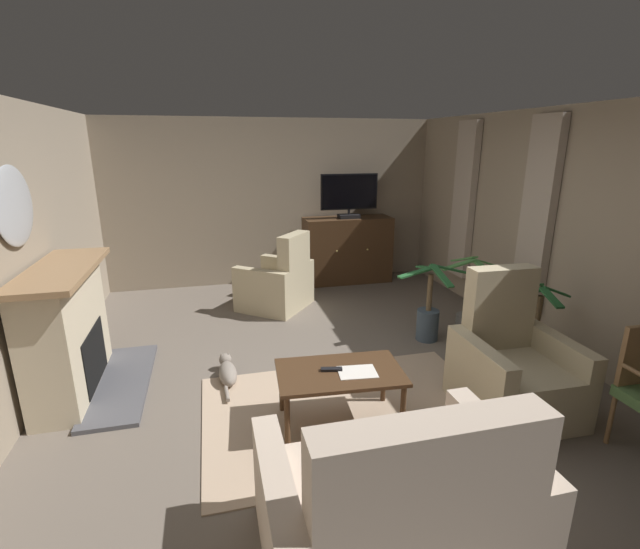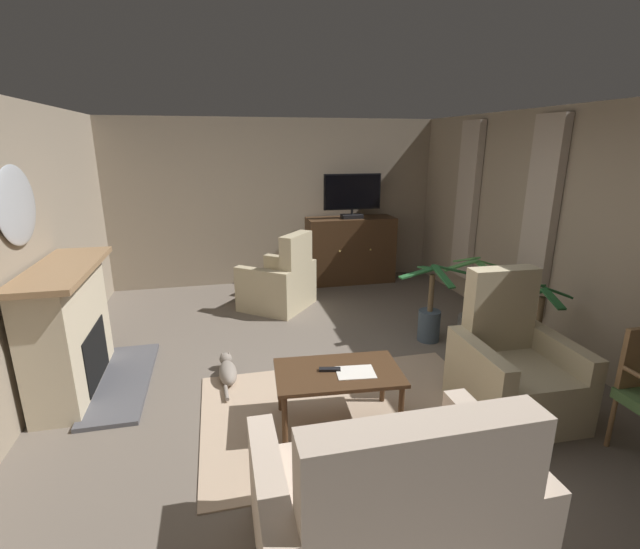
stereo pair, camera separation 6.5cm
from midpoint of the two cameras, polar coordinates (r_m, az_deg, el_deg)
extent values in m
cube|color=#665B51|center=(4.45, 1.48, -13.70)|extent=(5.75, 7.38, 0.04)
cube|color=gray|center=(7.28, -5.30, 9.13)|extent=(5.75, 0.10, 2.58)
cube|color=gray|center=(5.26, 30.59, 4.07)|extent=(0.10, 7.38, 2.58)
cube|color=#B2A393|center=(5.52, 26.56, 6.49)|extent=(0.10, 0.44, 2.17)
cube|color=#B2A393|center=(6.73, 18.53, 8.87)|extent=(0.10, 0.44, 2.17)
cube|color=tan|center=(4.01, 4.24, -17.02)|extent=(2.47, 1.70, 0.01)
cube|color=#4C4C51|center=(4.78, -23.48, -12.33)|extent=(0.50, 1.51, 0.04)
cube|color=beige|center=(4.66, -29.08, -6.43)|extent=(0.40, 1.31, 1.14)
cube|color=black|center=(4.71, -26.79, -9.16)|extent=(0.10, 0.73, 0.52)
cube|color=#93704C|center=(4.47, -29.64, 0.64)|extent=(0.52, 1.47, 0.05)
ellipsoid|color=#B2B7BF|center=(4.46, -33.87, 7.32)|extent=(0.06, 0.78, 0.66)
cube|color=black|center=(7.46, 4.05, -0.60)|extent=(1.35, 0.45, 0.06)
cube|color=#422B19|center=(7.33, 4.13, 3.14)|extent=(1.41, 0.51, 1.06)
sphere|color=tan|center=(6.99, 2.80, 2.96)|extent=(0.03, 0.03, 0.03)
sphere|color=tan|center=(7.15, 6.72, 3.16)|extent=(0.03, 0.03, 0.03)
cube|color=black|center=(7.17, 4.34, 7.41)|extent=(0.33, 0.20, 0.06)
cylinder|color=black|center=(7.16, 4.35, 7.96)|extent=(0.04, 0.04, 0.08)
cube|color=black|center=(7.12, 4.41, 10.48)|extent=(0.91, 0.05, 0.55)
cube|color=black|center=(7.09, 4.48, 10.46)|extent=(0.87, 0.01, 0.51)
cube|color=#422B19|center=(3.64, 2.85, -12.39)|extent=(1.04, 0.66, 0.03)
cylinder|color=#422B19|center=(4.06, 8.47, -13.09)|extent=(0.04, 0.04, 0.45)
cylinder|color=#422B19|center=(3.91, -4.59, -14.18)|extent=(0.04, 0.04, 0.45)
cylinder|color=#422B19|center=(3.67, 10.79, -16.77)|extent=(0.04, 0.04, 0.45)
cylinder|color=#422B19|center=(3.50, -3.95, -18.24)|extent=(0.04, 0.04, 0.45)
cube|color=black|center=(3.63, 1.78, -12.01)|extent=(0.18, 0.08, 0.02)
cube|color=silver|center=(3.61, 5.07, -12.32)|extent=(0.32, 0.25, 0.01)
cube|color=#C6B29E|center=(2.85, 9.14, -28.27)|extent=(1.12, 0.95, 0.44)
cube|color=#C6B29E|center=(2.24, 13.74, -24.69)|extent=(1.12, 0.20, 0.64)
cube|color=#C6B29E|center=(2.65, -5.48, -28.99)|extent=(0.15, 0.95, 0.66)
cube|color=#C6B29E|center=(3.03, 21.52, -23.42)|extent=(0.15, 0.95, 0.66)
cube|color=#A84C51|center=(2.47, 6.37, -25.84)|extent=(0.36, 0.13, 0.36)
cube|color=tan|center=(4.22, 24.02, -13.18)|extent=(0.63, 0.88, 0.46)
cube|color=tan|center=(4.23, 22.35, -4.03)|extent=(0.61, 0.20, 0.73)
cube|color=tan|center=(4.39, 28.17, -11.12)|extent=(0.15, 0.86, 0.66)
cube|color=tan|center=(3.98, 19.78, -12.87)|extent=(0.15, 0.86, 0.66)
cube|color=tan|center=(6.27, -5.21, -2.21)|extent=(1.00, 0.97, 0.43)
cube|color=tan|center=(5.97, -2.75, 2.21)|extent=(0.51, 0.58, 0.63)
cube|color=tan|center=(5.95, -7.02, -2.30)|extent=(0.71, 0.61, 0.63)
cube|color=tan|center=(6.53, -3.61, -0.47)|extent=(0.71, 0.61, 0.63)
cylinder|color=olive|center=(4.16, 33.52, -15.43)|extent=(0.04, 0.04, 0.41)
cylinder|color=slate|center=(5.15, 25.92, -9.37)|extent=(0.31, 0.31, 0.23)
cylinder|color=brown|center=(5.01, 26.46, -5.43)|extent=(0.06, 0.06, 0.53)
cube|color=#235B2D|center=(4.99, 28.39, -2.03)|extent=(0.30, 0.11, 0.13)
cube|color=#235B2D|center=(5.05, 24.96, -1.37)|extent=(0.15, 0.45, 0.16)
cube|color=#235B2D|center=(4.82, 25.19, -2.23)|extent=(0.35, 0.12, 0.08)
cube|color=#235B2D|center=(4.77, 27.92, -2.76)|extent=(0.13, 0.34, 0.11)
cylinder|color=#3D4C5B|center=(5.36, 14.05, -6.33)|extent=(0.25, 0.25, 0.36)
cylinder|color=brown|center=(5.23, 14.35, -2.30)|extent=(0.06, 0.06, 0.43)
cube|color=#235B2D|center=(5.27, 16.87, 0.58)|extent=(0.47, 0.09, 0.15)
cube|color=#235B2D|center=(5.28, 13.76, 0.85)|extent=(0.09, 0.31, 0.08)
cube|color=#235B2D|center=(5.03, 12.60, 0.17)|extent=(0.43, 0.14, 0.08)
cube|color=#235B2D|center=(4.98, 15.76, -0.22)|extent=(0.11, 0.40, 0.16)
cylinder|color=slate|center=(5.76, 19.04, -6.00)|extent=(0.33, 0.33, 0.20)
cylinder|color=brown|center=(5.62, 19.42, -2.19)|extent=(0.06, 0.06, 0.60)
cube|color=#4C8E47|center=(5.64, 20.96, 1.33)|extent=(0.33, 0.14, 0.12)
cube|color=#4C8E47|center=(5.74, 18.46, 1.82)|extent=(0.09, 0.49, 0.18)
cube|color=#4C8E47|center=(5.45, 17.84, 1.14)|extent=(0.39, 0.14, 0.13)
cube|color=#4C8E47|center=(5.38, 20.87, 0.63)|extent=(0.09, 0.38, 0.09)
ellipsoid|color=gray|center=(4.49, -11.25, -12.19)|extent=(0.19, 0.42, 0.17)
sphere|color=gray|center=(4.70, -11.53, -10.50)|extent=(0.13, 0.13, 0.13)
cone|color=gray|center=(4.67, -11.99, -9.90)|extent=(0.04, 0.04, 0.04)
cone|color=gray|center=(4.68, -11.16, -9.82)|extent=(0.04, 0.04, 0.04)
cylinder|color=gray|center=(4.24, -11.41, -14.57)|extent=(0.05, 0.22, 0.04)
camera|label=1|loc=(0.03, -89.56, 0.13)|focal=25.10mm
camera|label=2|loc=(0.03, 90.44, -0.13)|focal=25.10mm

